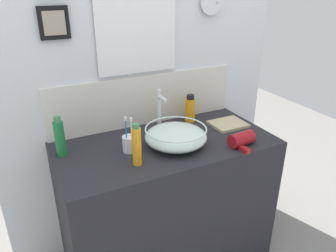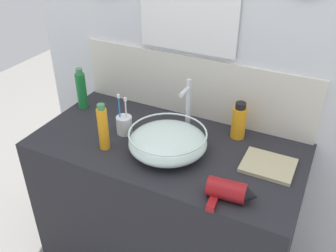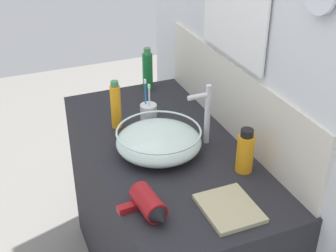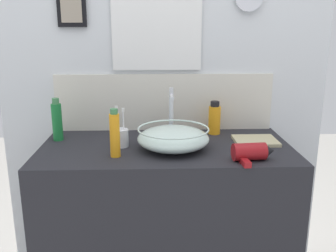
{
  "view_description": "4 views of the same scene",
  "coord_description": "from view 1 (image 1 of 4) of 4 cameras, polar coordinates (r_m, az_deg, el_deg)",
  "views": [
    {
      "loc": [
        -0.72,
        -1.46,
        1.69
      ],
      "look_at": [
        0.01,
        0.0,
        0.95
      ],
      "focal_mm": 35.0,
      "sensor_mm": 36.0,
      "label": 1
    },
    {
      "loc": [
        0.63,
        -1.24,
        1.8
      ],
      "look_at": [
        0.01,
        0.0,
        0.95
      ],
      "focal_mm": 40.0,
      "sensor_mm": 36.0,
      "label": 2
    },
    {
      "loc": [
        1.5,
        -0.61,
        1.87
      ],
      "look_at": [
        0.01,
        0.0,
        0.95
      ],
      "focal_mm": 50.0,
      "sensor_mm": 36.0,
      "label": 3
    },
    {
      "loc": [
        -0.06,
        -1.73,
        1.41
      ],
      "look_at": [
        0.01,
        0.0,
        0.95
      ],
      "focal_mm": 40.0,
      "sensor_mm": 36.0,
      "label": 4
    }
  ],
  "objects": [
    {
      "name": "hand_towel",
      "position": [
        2.08,
        10.42,
        0.35
      ],
      "size": [
        0.21,
        0.18,
        0.02
      ],
      "primitive_type": "cube",
      "color": "tan",
      "rests_on": "vanity_counter"
    },
    {
      "name": "hair_drier",
      "position": [
        1.84,
        13.07,
        -2.19
      ],
      "size": [
        0.19,
        0.14,
        0.08
      ],
      "color": "maroon",
      "rests_on": "vanity_counter"
    },
    {
      "name": "faucet",
      "position": [
        1.91,
        -1.43,
        3.07
      ],
      "size": [
        0.02,
        0.1,
        0.26
      ],
      "color": "silver",
      "rests_on": "vanity_counter"
    },
    {
      "name": "back_panel",
      "position": [
        1.99,
        -4.64,
        10.7
      ],
      "size": [
        1.8,
        0.09,
        2.44
      ],
      "color": "silver",
      "rests_on": "ground"
    },
    {
      "name": "shampoo_bottle",
      "position": [
        1.75,
        -18.33,
        -1.9
      ],
      "size": [
        0.05,
        0.05,
        0.22
      ],
      "color": "#197233",
      "rests_on": "vanity_counter"
    },
    {
      "name": "vanity_counter",
      "position": [
        2.06,
        -0.25,
        -13.39
      ],
      "size": [
        1.22,
        0.61,
        0.85
      ],
      "primitive_type": "cube",
      "color": "#232328",
      "rests_on": "ground"
    },
    {
      "name": "soap_dispenser",
      "position": [
        2.08,
        3.86,
        2.96
      ],
      "size": [
        0.06,
        0.06,
        0.18
      ],
      "color": "orange",
      "rests_on": "vanity_counter"
    },
    {
      "name": "toothbrush_cup",
      "position": [
        1.74,
        -6.7,
        -3.06
      ],
      "size": [
        0.07,
        0.07,
        0.2
      ],
      "color": "silver",
      "rests_on": "vanity_counter"
    },
    {
      "name": "lotion_bottle",
      "position": [
        1.59,
        -5.47,
        -3.37
      ],
      "size": [
        0.04,
        0.04,
        0.22
      ],
      "color": "orange",
      "rests_on": "vanity_counter"
    },
    {
      "name": "glass_bowl_sink",
      "position": [
        1.79,
        1.36,
        -1.77
      ],
      "size": [
        0.34,
        0.34,
        0.1
      ],
      "color": "silver",
      "rests_on": "vanity_counter"
    }
  ]
}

